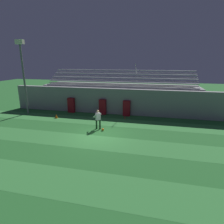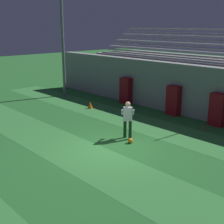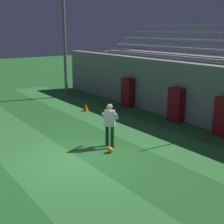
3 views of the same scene
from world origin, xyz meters
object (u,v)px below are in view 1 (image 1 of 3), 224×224
Objects in this scene: padding_pillar_gate_right at (127,108)px; soccer_ball at (103,129)px; goalkeeper at (98,118)px; water_bottle at (125,118)px; padding_pillar_far_left at (71,105)px; padding_pillar_gate_left at (103,107)px; floodlight_pole at (23,68)px; traffic_cone at (56,116)px.

soccer_ball is at bearing -104.38° from padding_pillar_gate_right.
water_bottle is (1.78, 3.32, -0.83)m from goalkeeper.
padding_pillar_far_left is 7.44× the size of soccer_ball.
floodlight_pole is at bearing -169.18° from padding_pillar_gate_left.
goalkeeper is at bearing -21.62° from traffic_cone.
floodlight_pole reaches higher than padding_pillar_far_left.
water_bottle is at bearing 10.67° from traffic_cone.
padding_pillar_gate_left is at bearing 10.82° from floodlight_pole.
padding_pillar_gate_right is at bearing 0.00° from padding_pillar_far_left.
goalkeeper is (-1.75, -4.52, 0.14)m from padding_pillar_gate_right.
floodlight_pole reaches higher than traffic_cone.
goalkeeper reaches higher than padding_pillar_gate_left.
goalkeeper is 3.86m from water_bottle.
water_bottle is at bearing -88.65° from padding_pillar_gate_right.
padding_pillar_gate_right and padding_pillar_far_left have the same top height.
padding_pillar_gate_right is 1.00× the size of padding_pillar_far_left.
traffic_cone is at bearing -149.48° from padding_pillar_gate_left.
traffic_cone reaches higher than soccer_ball.
padding_pillar_far_left is at bearing 180.00° from padding_pillar_gate_left.
padding_pillar_gate_right is 0.21× the size of floodlight_pole.
padding_pillar_gate_right reaches higher than soccer_ball.
water_bottle is at bearing -10.64° from padding_pillar_far_left.
traffic_cone is (-5.11, 2.03, -0.74)m from goalkeeper.
traffic_cone is at bearing 157.13° from soccer_ball.
soccer_ball is at bearing -34.21° from goalkeeper.
traffic_cone is 7.01m from water_bottle.
goalkeeper is (4.57, -4.52, 0.14)m from padding_pillar_far_left.
padding_pillar_gate_right is 6.82× the size of water_bottle.
traffic_cone is 1.75× the size of water_bottle.
padding_pillar_gate_right is 7.33m from traffic_cone.
water_bottle is at bearing 1.98° from floodlight_pole.
soccer_ball is (1.39, -4.86, -0.71)m from padding_pillar_gate_left.
goalkeeper reaches higher than padding_pillar_far_left.
floodlight_pole is at bearing -171.77° from padding_pillar_gate_right.
padding_pillar_gate_right is 0.98× the size of goalkeeper.
soccer_ball is 0.52× the size of traffic_cone.
floodlight_pole is 32.29× the size of water_bottle.
floodlight_pole is (-10.84, -1.57, 4.11)m from padding_pillar_gate_right.
water_bottle is (1.27, 3.67, 0.01)m from soccer_ball.
padding_pillar_gate_left is 1.00× the size of padding_pillar_gate_right.
padding_pillar_gate_left reaches higher than soccer_ball.
padding_pillar_gate_left is 9.31m from floodlight_pole.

